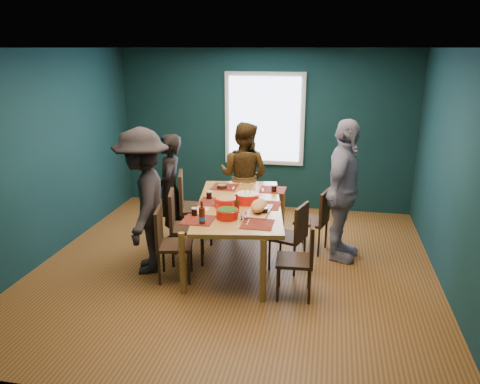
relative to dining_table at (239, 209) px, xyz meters
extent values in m
cube|color=#915C2A|center=(-0.01, -0.19, -0.73)|extent=(5.00, 5.00, 0.01)
cube|color=white|center=(-0.01, -0.19, 1.98)|extent=(5.00, 5.00, 0.01)
cube|color=#0F2E34|center=(-2.51, -0.19, 0.63)|extent=(0.01, 5.00, 2.70)
cube|color=#0F2E34|center=(2.49, -0.19, 0.63)|extent=(0.01, 5.00, 2.70)
cube|color=#0F2E34|center=(-0.01, 2.31, 0.63)|extent=(5.00, 0.01, 2.70)
cube|color=#0F2E34|center=(-0.01, -2.69, 0.63)|extent=(5.00, 0.01, 2.70)
cube|color=silver|center=(-0.01, 2.28, 0.83)|extent=(1.35, 0.06, 1.55)
cube|color=#AA7733|center=(0.00, 0.00, 0.05)|extent=(1.37, 2.24, 0.05)
cylinder|color=#AA7733|center=(-0.46, -0.96, -0.35)|extent=(0.07, 0.07, 0.74)
cylinder|color=#AA7733|center=(0.46, -0.96, -0.35)|extent=(0.07, 0.07, 0.74)
cylinder|color=#AA7733|center=(-0.46, 0.96, -0.35)|extent=(0.07, 0.07, 0.74)
cylinder|color=#AA7733|center=(0.46, 0.96, -0.35)|extent=(0.07, 0.07, 0.74)
cube|color=black|center=(-0.73, 0.54, -0.22)|extent=(0.57, 0.57, 0.04)
cube|color=black|center=(-0.93, 0.49, 0.05)|extent=(0.17, 0.46, 0.51)
cylinder|color=black|center=(-0.87, 0.30, -0.48)|extent=(0.04, 0.04, 0.48)
cylinder|color=black|center=(-0.49, 0.41, -0.48)|extent=(0.04, 0.04, 0.48)
cylinder|color=black|center=(-0.98, 0.68, -0.48)|extent=(0.04, 0.04, 0.48)
cylinder|color=black|center=(-0.60, 0.79, -0.48)|extent=(0.04, 0.04, 0.48)
cube|color=black|center=(-0.66, -0.12, -0.26)|extent=(0.52, 0.52, 0.04)
cube|color=black|center=(-0.85, -0.17, 0.00)|extent=(0.15, 0.43, 0.47)
cylinder|color=black|center=(-0.79, -0.35, -0.50)|extent=(0.03, 0.03, 0.44)
cylinder|color=black|center=(-0.43, -0.25, -0.50)|extent=(0.03, 0.03, 0.44)
cylinder|color=black|center=(-0.88, 0.01, -0.50)|extent=(0.03, 0.03, 0.44)
cylinder|color=black|center=(-0.52, 0.10, -0.50)|extent=(0.03, 0.03, 0.44)
cube|color=black|center=(-0.66, -0.63, -0.29)|extent=(0.48, 0.48, 0.04)
cube|color=black|center=(-0.84, -0.67, -0.05)|extent=(0.12, 0.40, 0.44)
cylinder|color=black|center=(-0.79, -0.83, -0.51)|extent=(0.03, 0.03, 0.41)
cylinder|color=black|center=(-0.45, -0.76, -0.51)|extent=(0.03, 0.03, 0.41)
cylinder|color=black|center=(-0.87, -0.50, -0.51)|extent=(0.03, 0.03, 0.41)
cylinder|color=black|center=(-0.53, -0.42, -0.51)|extent=(0.03, 0.03, 0.41)
cube|color=black|center=(0.91, 0.53, -0.30)|extent=(0.49, 0.49, 0.04)
cube|color=black|center=(1.08, 0.49, -0.06)|extent=(0.14, 0.39, 0.44)
cylinder|color=black|center=(0.70, 0.41, -0.52)|extent=(0.03, 0.03, 0.41)
cylinder|color=black|center=(1.02, 0.32, -0.52)|extent=(0.03, 0.03, 0.41)
cylinder|color=black|center=(0.79, 0.74, -0.52)|extent=(0.03, 0.03, 0.41)
cylinder|color=black|center=(1.11, 0.65, -0.52)|extent=(0.03, 0.03, 0.41)
cube|color=black|center=(0.64, -0.08, -0.30)|extent=(0.49, 0.49, 0.04)
cube|color=black|center=(0.81, -0.14, -0.07)|extent=(0.16, 0.39, 0.43)
cylinder|color=black|center=(0.43, -0.19, -0.52)|extent=(0.03, 0.03, 0.40)
cylinder|color=black|center=(0.75, -0.30, -0.52)|extent=(0.03, 0.03, 0.40)
cylinder|color=black|center=(0.53, 0.13, -0.52)|extent=(0.03, 0.03, 0.40)
cylinder|color=black|center=(0.85, 0.03, -0.52)|extent=(0.03, 0.03, 0.40)
cube|color=black|center=(0.78, -0.77, -0.29)|extent=(0.43, 0.43, 0.04)
cube|color=black|center=(0.96, -0.76, -0.05)|extent=(0.06, 0.40, 0.44)
cylinder|color=black|center=(0.62, -0.95, -0.52)|extent=(0.03, 0.03, 0.41)
cylinder|color=black|center=(0.97, -0.93, -0.52)|extent=(0.03, 0.03, 0.41)
cylinder|color=black|center=(0.60, -0.61, -0.52)|extent=(0.03, 0.03, 0.41)
cylinder|color=black|center=(0.94, -0.59, -0.52)|extent=(0.03, 0.03, 0.41)
imported|color=black|center=(-1.07, 0.39, 0.07)|extent=(0.49, 0.64, 1.58)
imported|color=black|center=(-0.17, 1.23, 0.11)|extent=(0.93, 0.79, 1.65)
imported|color=white|center=(1.30, 0.36, 0.21)|extent=(0.69, 1.17, 1.86)
imported|color=black|center=(-1.10, -0.46, 0.18)|extent=(0.97, 1.31, 1.81)
cylinder|color=red|center=(-0.13, -0.15, 0.13)|extent=(0.29, 0.29, 0.11)
cylinder|color=olive|center=(-0.13, -0.15, 0.18)|extent=(0.25, 0.25, 0.02)
cylinder|color=red|center=(0.09, 0.05, 0.14)|extent=(0.31, 0.31, 0.12)
cylinder|color=beige|center=(0.09, 0.05, 0.19)|extent=(0.27, 0.27, 0.02)
cylinder|color=#D2B975|center=(0.13, 0.05, 0.24)|extent=(0.09, 0.17, 0.25)
cylinder|color=#D2B975|center=(0.06, 0.05, 0.24)|extent=(0.08, 0.17, 0.25)
cylinder|color=red|center=(-0.03, -0.55, 0.13)|extent=(0.26, 0.26, 0.11)
cylinder|color=#1A4511|center=(-0.03, -0.55, 0.18)|extent=(0.23, 0.23, 0.02)
cube|color=tan|center=(0.30, -0.27, 0.09)|extent=(0.29, 0.54, 0.02)
ellipsoid|color=#B26E3F|center=(0.30, -0.27, 0.16)|extent=(0.21, 0.42, 0.12)
cube|color=silver|center=(0.17, -0.47, 0.10)|extent=(0.07, 0.21, 0.00)
cylinder|color=black|center=(0.15, -0.59, 0.11)|extent=(0.04, 0.12, 0.02)
sphere|color=#1E5513|center=(0.30, -0.38, 0.16)|extent=(0.04, 0.04, 0.04)
sphere|color=#1E5513|center=(0.30, -0.27, 0.16)|extent=(0.04, 0.04, 0.04)
sphere|color=#1E5513|center=(0.30, -0.15, 0.16)|extent=(0.04, 0.04, 0.04)
cylinder|color=black|center=(-0.36, 0.60, 0.10)|extent=(0.14, 0.14, 0.06)
cylinder|color=olive|center=(-0.36, 0.60, 0.13)|extent=(0.12, 0.12, 0.01)
cylinder|color=#4A1B0D|center=(-0.27, -0.78, 0.17)|extent=(0.07, 0.07, 0.19)
cylinder|color=#4A1B0D|center=(-0.27, -0.78, 0.31)|extent=(0.03, 0.03, 0.08)
cylinder|color=blue|center=(-0.27, -0.78, 0.14)|extent=(0.07, 0.07, 0.04)
cylinder|color=#4A1B0D|center=(0.04, -0.35, 0.16)|extent=(0.06, 0.06, 0.17)
cylinder|color=#4A1B0D|center=(0.04, -0.35, 0.28)|extent=(0.02, 0.02, 0.07)
cylinder|color=black|center=(-0.43, -0.54, 0.12)|extent=(0.07, 0.07, 0.10)
cylinder|color=silver|center=(-0.43, -0.54, 0.17)|extent=(0.07, 0.07, 0.01)
cylinder|color=black|center=(0.39, -0.34, 0.12)|extent=(0.06, 0.06, 0.09)
cylinder|color=silver|center=(0.39, -0.34, 0.16)|extent=(0.06, 0.06, 0.01)
cylinder|color=black|center=(0.38, 0.59, 0.13)|extent=(0.07, 0.07, 0.10)
cylinder|color=silver|center=(0.38, 0.59, 0.17)|extent=(0.08, 0.08, 0.02)
cylinder|color=black|center=(-0.42, 0.12, 0.13)|extent=(0.07, 0.07, 0.10)
cylinder|color=silver|center=(-0.42, 0.12, 0.17)|extent=(0.08, 0.08, 0.02)
cube|color=#FC8C6A|center=(0.36, 0.02, 0.08)|extent=(0.17, 0.17, 0.00)
cube|color=#FC8C6A|center=(-0.39, -0.30, 0.08)|extent=(0.14, 0.14, 0.00)
cube|color=#FC8C6A|center=(0.33, -0.71, 0.08)|extent=(0.14, 0.14, 0.00)
camera|label=1|loc=(1.10, -5.55, 1.98)|focal=35.00mm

